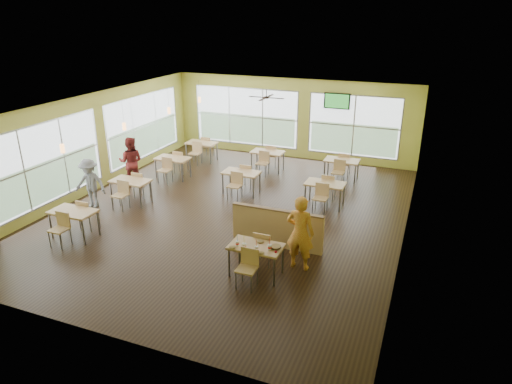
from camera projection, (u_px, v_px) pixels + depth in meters
room at (230, 161)px, 13.18m from camera, size 12.00×12.04×3.20m
window_bays at (199, 132)px, 16.79m from camera, size 9.24×10.24×2.38m
main_table at (256, 250)px, 10.27m from camera, size 1.22×1.52×0.87m
half_wall_divider at (277, 228)px, 11.56m from camera, size 2.40×0.14×1.04m
dining_tables at (223, 171)px, 15.38m from camera, size 6.92×8.72×0.87m
pendant_lights at (147, 118)px, 14.54m from camera, size 0.11×7.31×0.86m
ceiling_fan at (266, 97)px, 15.27m from camera, size 1.25×1.25×0.29m
tv_backwall at (337, 101)px, 17.35m from camera, size 1.00×0.07×0.60m
man_plaid at (300, 233)px, 10.46m from camera, size 0.68×0.46×1.82m
patron_maroon at (131, 162)px, 15.54m from camera, size 1.02×0.92×1.72m
patron_grey at (90, 183)px, 13.83m from camera, size 1.07×0.71×1.55m
cup_blue at (237, 243)px, 10.19m from camera, size 0.09×0.09×0.31m
cup_yellow at (244, 246)px, 10.05m from camera, size 0.10×0.10×0.36m
cup_red_near at (256, 249)px, 9.96m from camera, size 0.09×0.09×0.32m
cup_red_far at (270, 247)px, 10.01m from camera, size 0.10×0.10×0.34m
food_basket at (276, 247)px, 10.09m from camera, size 0.25×0.25×0.06m
ketchup_cup at (276, 252)px, 9.93m from camera, size 0.06×0.06×0.02m
wrapper_left at (232, 247)px, 10.11m from camera, size 0.20×0.19×0.04m
wrapper_mid at (260, 241)px, 10.36m from camera, size 0.20×0.19×0.04m
wrapper_right at (261, 253)px, 9.89m from camera, size 0.17×0.16×0.03m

